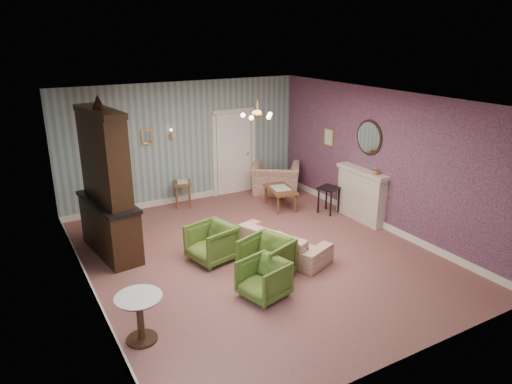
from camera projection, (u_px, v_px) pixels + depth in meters
floor at (257, 255)px, 8.87m from camera, size 7.00×7.00×0.00m
ceiling at (257, 100)px, 7.93m from camera, size 7.00×7.00×0.00m
wall_back at (184, 143)px, 11.27m from camera, size 6.00×0.00×6.00m
wall_front at (406, 260)px, 5.53m from camera, size 6.00×0.00×6.00m
wall_left at (82, 212)px, 6.99m from camera, size 0.00×7.00×7.00m
wall_right at (382, 160)px, 9.81m from camera, size 0.00×7.00×7.00m
wall_right_floral at (382, 160)px, 9.80m from camera, size 0.00×7.00×7.00m
door at (234, 152)px, 11.97m from camera, size 1.12×0.12×2.16m
olive_chair_a at (264, 277)px, 7.38m from camera, size 0.77×0.80×0.68m
olive_chair_b at (267, 256)px, 7.98m from camera, size 0.92×0.95×0.77m
olive_chair_c at (211, 241)px, 8.55m from camera, size 0.84×0.88×0.76m
sofa_chintz at (280, 237)px, 8.76m from camera, size 1.21×1.96×0.74m
wingback_chair at (276, 174)px, 12.06m from camera, size 1.43×1.33×1.05m
dresser at (105, 180)px, 8.49m from camera, size 0.82×1.80×2.90m
fireplace at (361, 195)px, 10.35m from camera, size 0.30×1.40×1.16m
mantel_vase at (376, 171)px, 9.80m from camera, size 0.15×0.15×0.15m
oval_mirror at (369, 138)px, 9.99m from camera, size 0.04×0.76×0.84m
framed_print at (329, 137)px, 11.18m from camera, size 0.04×0.34×0.42m
coffee_table at (280, 198)px, 11.15m from camera, size 0.71×1.06×0.50m
side_table_black at (329, 200)px, 10.83m from camera, size 0.53×0.53×0.62m
pedestal_table at (140, 318)px, 6.32m from camera, size 0.78×0.78×0.69m
nesting_table at (183, 193)px, 11.24m from camera, size 0.53×0.59×0.65m
gilt_mirror_back at (147, 137)px, 10.73m from camera, size 0.28×0.06×0.36m
sconce_left at (124, 140)px, 10.46m from camera, size 0.16×0.12×0.30m
sconce_right at (171, 135)px, 10.98m from camera, size 0.16×0.12×0.30m
chandelier at (257, 116)px, 8.02m from camera, size 0.56×0.56×0.36m
burgundy_cushion at (277, 177)px, 11.93m from camera, size 0.41×0.28×0.39m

